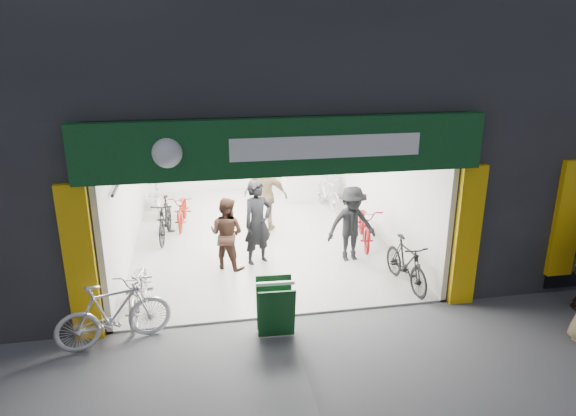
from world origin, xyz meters
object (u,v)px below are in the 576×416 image
object	(u,v)px
bike_right_front	(406,263)
sandwich_board	(275,307)
parked_bike	(114,313)
bike_left_front	(139,289)

from	to	relation	value
bike_right_front	sandwich_board	size ratio (longest dim) A/B	1.78
parked_bike	sandwich_board	xyz separation A→B (m)	(2.54, -0.20, -0.03)
bike_left_front	sandwich_board	xyz separation A→B (m)	(2.24, -1.10, 0.03)
bike_right_front	parked_bike	distance (m)	5.40
bike_right_front	sandwich_board	world-z (taller)	bike_right_front
bike_right_front	parked_bike	size ratio (longest dim) A/B	0.91
bike_left_front	sandwich_board	size ratio (longest dim) A/B	1.96
bike_right_front	sandwich_board	bearing A→B (deg)	-161.09
bike_right_front	bike_left_front	bearing A→B (deg)	176.40
bike_right_front	parked_bike	world-z (taller)	parked_bike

